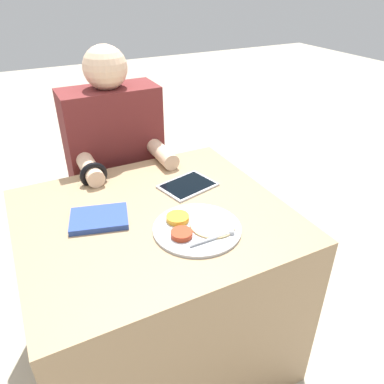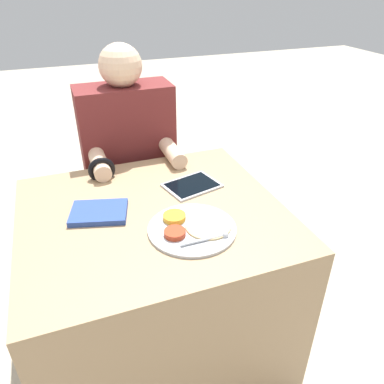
% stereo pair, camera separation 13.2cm
% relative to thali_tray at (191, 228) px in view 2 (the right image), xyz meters
% --- Properties ---
extents(ground_plane, '(12.00, 12.00, 0.00)m').
position_rel_thali_tray_xyz_m(ground_plane, '(-0.09, 0.15, -0.72)').
color(ground_plane, '#B2A893').
extents(dining_table, '(0.92, 0.83, 0.71)m').
position_rel_thali_tray_xyz_m(dining_table, '(-0.09, 0.15, -0.36)').
color(dining_table, '#9E7F5B').
rests_on(dining_table, ground_plane).
extents(thali_tray, '(0.29, 0.29, 0.03)m').
position_rel_thali_tray_xyz_m(thali_tray, '(0.00, 0.00, 0.00)').
color(thali_tray, '#B7BABF').
rests_on(thali_tray, dining_table).
extents(red_notebook, '(0.22, 0.19, 0.02)m').
position_rel_thali_tray_xyz_m(red_notebook, '(-0.27, 0.20, 0.00)').
color(red_notebook, silver).
rests_on(red_notebook, dining_table).
extents(tablet_device, '(0.23, 0.20, 0.01)m').
position_rel_thali_tray_xyz_m(tablet_device, '(0.10, 0.27, -0.00)').
color(tablet_device, '#B7B7BC').
rests_on(tablet_device, dining_table).
extents(person_diner, '(0.43, 0.41, 1.19)m').
position_rel_thali_tray_xyz_m(person_diner, '(-0.06, 0.72, -0.17)').
color(person_diner, black).
rests_on(person_diner, ground_plane).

